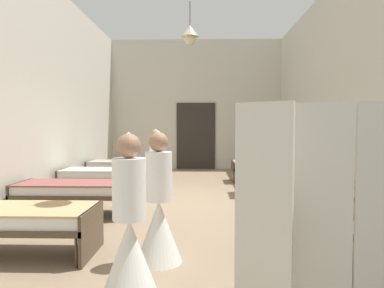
# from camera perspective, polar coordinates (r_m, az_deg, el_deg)

# --- Properties ---
(ground_plane) EXTENTS (6.72, 12.27, 0.10)m
(ground_plane) POSITION_cam_1_polar(r_m,az_deg,el_deg) (7.08, -0.19, -10.09)
(ground_plane) COLOR #8C755B
(room_shell) EXTENTS (6.52, 11.87, 4.68)m
(room_shell) POSITION_cam_1_polar(r_m,az_deg,el_deg) (8.26, 0.09, 8.45)
(room_shell) COLOR beige
(room_shell) RESTS_ON ground
(bed_left_row_0) EXTENTS (1.90, 0.84, 0.57)m
(bed_left_row_0) POSITION_cam_1_polar(r_m,az_deg,el_deg) (4.75, -26.96, -10.78)
(bed_left_row_0) COLOR #473828
(bed_left_row_0) RESTS_ON ground
(bed_right_row_0) EXTENTS (1.90, 0.84, 0.57)m
(bed_right_row_0) POSITION_cam_1_polar(r_m,az_deg,el_deg) (4.56, 25.26, -11.30)
(bed_right_row_0) COLOR #473828
(bed_right_row_0) RESTS_ON ground
(bed_left_row_1) EXTENTS (1.90, 0.84, 0.57)m
(bed_left_row_1) POSITION_cam_1_polar(r_m,az_deg,el_deg) (6.44, -18.80, -7.09)
(bed_left_row_1) COLOR #473828
(bed_left_row_1) RESTS_ON ground
(bed_right_row_1) EXTENTS (1.90, 0.84, 0.57)m
(bed_right_row_1) POSITION_cam_1_polar(r_m,az_deg,el_deg) (6.31, 18.27, -7.29)
(bed_right_row_1) COLOR #473828
(bed_right_row_1) RESTS_ON ground
(bed_left_row_2) EXTENTS (1.90, 0.84, 0.57)m
(bed_left_row_2) POSITION_cam_1_polar(r_m,az_deg,el_deg) (8.23, -14.17, -4.90)
(bed_left_row_2) COLOR #473828
(bed_left_row_2) RESTS_ON ground
(bed_right_row_2) EXTENTS (1.90, 0.84, 0.57)m
(bed_right_row_2) POSITION_cam_1_polar(r_m,az_deg,el_deg) (8.12, 14.42, -5.00)
(bed_right_row_2) COLOR #473828
(bed_right_row_2) RESTS_ON ground
(bed_left_row_3) EXTENTS (1.90, 0.84, 0.57)m
(bed_left_row_3) POSITION_cam_1_polar(r_m,az_deg,el_deg) (10.06, -11.23, -3.48)
(bed_left_row_3) COLOR #473828
(bed_left_row_3) RESTS_ON ground
(bed_right_row_3) EXTENTS (1.90, 0.84, 0.57)m
(bed_right_row_3) POSITION_cam_1_polar(r_m,az_deg,el_deg) (9.97, 12.00, -3.54)
(bed_right_row_3) COLOR #473828
(bed_right_row_3) RESTS_ON ground
(nurse_near_aisle) EXTENTS (0.52, 0.52, 1.49)m
(nurse_near_aisle) POSITION_cam_1_polar(r_m,az_deg,el_deg) (8.34, -5.91, -4.10)
(nurse_near_aisle) COLOR white
(nurse_near_aisle) RESTS_ON ground
(nurse_mid_aisle) EXTENTS (0.52, 0.52, 1.49)m
(nurse_mid_aisle) POSITION_cam_1_polar(r_m,az_deg,el_deg) (4.04, -5.41, -11.54)
(nurse_mid_aisle) COLOR white
(nurse_mid_aisle) RESTS_ON ground
(nurse_far_aisle) EXTENTS (0.52, 0.52, 1.49)m
(nurse_far_aisle) POSITION_cam_1_polar(r_m,az_deg,el_deg) (3.31, -10.15, -14.83)
(nurse_far_aisle) COLOR white
(nurse_far_aisle) RESTS_ON ground
(privacy_screen) EXTENTS (1.24, 0.25, 1.70)m
(privacy_screen) POSITION_cam_1_polar(r_m,az_deg,el_deg) (2.67, 20.51, -12.11)
(privacy_screen) COLOR silver
(privacy_screen) RESTS_ON ground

